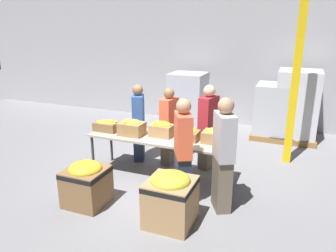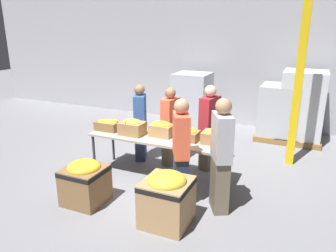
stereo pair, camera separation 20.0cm
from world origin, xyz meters
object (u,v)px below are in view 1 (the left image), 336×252
object	(u,v)px
banana_box_3	(188,134)
pallet_stack_1	(188,101)
banana_box_1	(132,127)
volunteer_3	(139,123)
donation_bin_0	(86,182)
pallet_stack_0	(275,112)
banana_box_2	(161,129)
support_pillar	(298,63)
banana_box_4	(215,135)
volunteer_0	(169,127)
sorting_table	(159,140)
volunteer_2	(183,153)
pallet_stack_2	(297,106)
donation_bin_1	(171,197)
banana_box_0	(106,126)
volunteer_1	(223,156)
volunteer_4	(208,128)

from	to	relation	value
banana_box_3	pallet_stack_1	distance (m)	3.22
banana_box_1	volunteer_3	size ratio (longest dim) A/B	0.28
donation_bin_0	pallet_stack_0	bearing A→B (deg)	61.25
banana_box_2	support_pillar	size ratio (longest dim) A/B	0.10
banana_box_4	volunteer_0	bearing A→B (deg)	152.31
sorting_table	donation_bin_0	world-z (taller)	sorting_table
banana_box_2	pallet_stack_1	world-z (taller)	pallet_stack_1
banana_box_1	volunteer_2	world-z (taller)	volunteer_2
banana_box_3	pallet_stack_2	size ratio (longest dim) A/B	0.23
banana_box_4	donation_bin_1	bearing A→B (deg)	-101.06
sorting_table	volunteer_3	xyz separation A→B (m)	(-0.71, 0.59, 0.06)
banana_box_3	pallet_stack_0	xyz separation A→B (m)	(1.22, 3.07, -0.24)
banana_box_0	donation_bin_1	xyz separation A→B (m)	(1.78, -1.24, -0.47)
banana_box_3	volunteer_1	xyz separation A→B (m)	(0.77, -0.67, -0.03)
banana_box_0	volunteer_4	world-z (taller)	volunteer_4
banana_box_2	banana_box_4	world-z (taller)	banana_box_2
volunteer_0	support_pillar	xyz separation A→B (m)	(2.21, 0.99, 1.23)
banana_box_3	support_pillar	size ratio (longest dim) A/B	0.10
banana_box_1	banana_box_2	distance (m)	0.54
volunteer_1	support_pillar	size ratio (longest dim) A/B	0.43
banana_box_0	banana_box_2	xyz separation A→B (m)	(1.08, 0.10, 0.04)
banana_box_1	donation_bin_0	distance (m)	1.35
banana_box_2	banana_box_3	xyz separation A→B (m)	(0.50, -0.01, -0.04)
sorting_table	banana_box_3	distance (m)	0.55
volunteer_1	pallet_stack_0	world-z (taller)	volunteer_1
pallet_stack_2	sorting_table	bearing A→B (deg)	-125.51
banana_box_0	volunteer_2	bearing A→B (deg)	-19.98
banana_box_1	banana_box_3	distance (m)	1.04
volunteer_4	support_pillar	xyz separation A→B (m)	(1.45, 0.89, 1.19)
banana_box_0	donation_bin_1	distance (m)	2.22
banana_box_2	donation_bin_1	size ratio (longest dim) A/B	0.51
banana_box_4	banana_box_3	bearing A→B (deg)	-175.25
support_pillar	volunteer_1	bearing A→B (deg)	-110.46
volunteer_1	volunteer_2	size ratio (longest dim) A/B	1.03
banana_box_2	volunteer_2	bearing A→B (deg)	-47.79
volunteer_3	donation_bin_1	size ratio (longest dim) A/B	2.02
sorting_table	volunteer_0	distance (m)	0.64
banana_box_2	banana_box_0	bearing A→B (deg)	-174.48
sorting_table	volunteer_3	distance (m)	0.93
volunteer_3	donation_bin_1	distance (m)	2.40
sorting_table	volunteer_2	xyz separation A→B (m)	(0.70, -0.69, 0.11)
pallet_stack_0	pallet_stack_1	size ratio (longest dim) A/B	0.90
volunteer_3	sorting_table	bearing A→B (deg)	28.77
volunteer_0	donation_bin_0	xyz separation A→B (m)	(-0.61, -1.93, -0.40)
donation_bin_1	donation_bin_0	bearing A→B (deg)	180.00
pallet_stack_2	pallet_stack_0	bearing A→B (deg)	-179.01
banana_box_2	pallet_stack_2	distance (m)	3.78
support_pillar	pallet_stack_0	distance (m)	2.05
volunteer_2	banana_box_3	bearing A→B (deg)	-14.59
banana_box_4	pallet_stack_1	size ratio (longest dim) A/B	0.28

